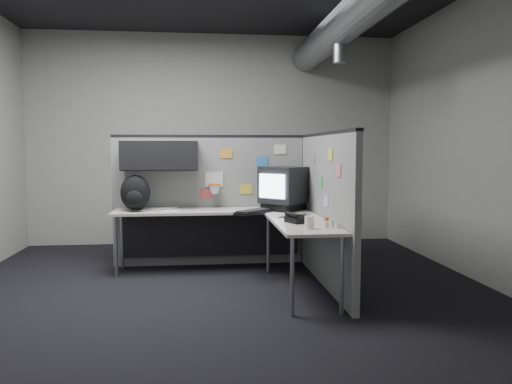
{
  "coord_description": "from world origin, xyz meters",
  "views": [
    {
      "loc": [
        -0.22,
        -4.95,
        1.45
      ],
      "look_at": [
        0.37,
        0.35,
        0.99
      ],
      "focal_mm": 35.0,
      "sensor_mm": 36.0,
      "label": 1
    }
  ],
  "objects": [
    {
      "name": "desk",
      "position": [
        0.15,
        0.7,
        0.61
      ],
      "size": [
        2.31,
        2.11,
        0.73
      ],
      "color": "#BAB6A8",
      "rests_on": "ground"
    },
    {
      "name": "monitor",
      "position": [
        0.76,
        0.87,
        0.99
      ],
      "size": [
        0.63,
        0.63,
        0.51
      ],
      "rotation": [
        0.0,
        0.0,
        0.02
      ],
      "color": "black",
      "rests_on": "desk"
    },
    {
      "name": "keyboard",
      "position": [
        0.37,
        0.58,
        0.75
      ],
      "size": [
        0.46,
        0.47,
        0.04
      ],
      "rotation": [
        0.0,
        0.0,
        0.02
      ],
      "color": "black",
      "rests_on": "desk"
    },
    {
      "name": "backpack",
      "position": [
        -0.98,
        0.97,
        0.94
      ],
      "size": [
        0.41,
        0.39,
        0.42
      ],
      "rotation": [
        0.0,
        0.0,
        -0.31
      ],
      "color": "black",
      "rests_on": "desk"
    },
    {
      "name": "room",
      "position": [
        0.56,
        0.0,
        2.1
      ],
      "size": [
        5.62,
        5.62,
        3.22
      ],
      "color": "black",
      "rests_on": "ground"
    },
    {
      "name": "papers",
      "position": [
        -0.78,
        1.09,
        0.74
      ],
      "size": [
        0.68,
        0.51,
        0.01
      ],
      "rotation": [
        0.0,
        0.0,
        -0.26
      ],
      "color": "white",
      "rests_on": "desk"
    },
    {
      "name": "cup",
      "position": [
        0.76,
        -0.54,
        0.79
      ],
      "size": [
        0.09,
        0.09,
        0.12
      ],
      "primitive_type": "cylinder",
      "rotation": [
        0.0,
        0.0,
        -0.08
      ],
      "color": "white",
      "rests_on": "desk"
    },
    {
      "name": "partition_back",
      "position": [
        -0.25,
        1.23,
        1.0
      ],
      "size": [
        2.44,
        0.42,
        1.63
      ],
      "color": "slate",
      "rests_on": "ground"
    },
    {
      "name": "mouse",
      "position": [
        0.73,
        0.25,
        0.75
      ],
      "size": [
        0.3,
        0.31,
        0.05
      ],
      "rotation": [
        0.0,
        0.0,
        0.24
      ],
      "color": "black",
      "rests_on": "desk"
    },
    {
      "name": "partition_right",
      "position": [
        1.1,
        0.22,
        0.82
      ],
      "size": [
        0.07,
        2.23,
        1.63
      ],
      "color": "slate",
      "rests_on": "ground"
    },
    {
      "name": "phone",
      "position": [
        0.73,
        -0.16,
        0.77
      ],
      "size": [
        0.26,
        0.27,
        0.1
      ],
      "rotation": [
        0.0,
        0.0,
        0.24
      ],
      "color": "black",
      "rests_on": "desk"
    },
    {
      "name": "bottles",
      "position": [
        0.97,
        -0.48,
        0.77
      ],
      "size": [
        0.14,
        0.17,
        0.08
      ],
      "rotation": [
        0.0,
        0.0,
        0.05
      ],
      "color": "silver",
      "rests_on": "desk"
    }
  ]
}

